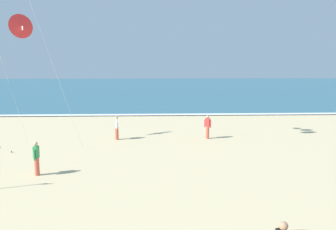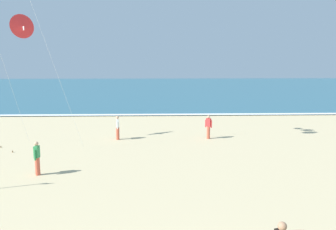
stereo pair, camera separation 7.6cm
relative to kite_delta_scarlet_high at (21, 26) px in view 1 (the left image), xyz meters
The scene contains 6 objects.
ocean_water 42.11m from the kite_delta_scarlet_high, 78.51° to the left, with size 160.00×60.00×0.08m, color #2D6075.
shoreline_foam 15.49m from the kite_delta_scarlet_high, 52.97° to the left, with size 160.00×0.89×0.01m, color white.
kite_delta_scarlet_high is the anchor object (origin of this frame).
bystander_red_top 13.28m from the kite_delta_scarlet_high, ahead, with size 0.42×0.33×1.59m.
bystander_green_top 9.46m from the kite_delta_scarlet_high, 68.08° to the right, with size 0.22×0.50×1.59m.
bystander_white_top 8.53m from the kite_delta_scarlet_high, ahead, with size 0.22×0.50×1.59m.
Camera 1 is at (-0.27, -5.53, 5.38)m, focal length 38.75 mm.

